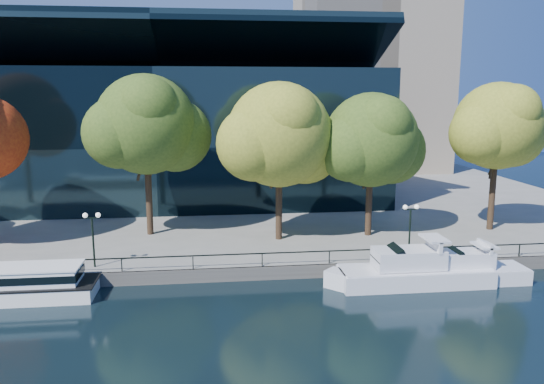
{
  "coord_description": "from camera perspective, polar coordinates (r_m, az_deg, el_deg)",
  "views": [
    {
      "loc": [
        1.37,
        -33.64,
        13.46
      ],
      "look_at": [
        6.29,
        8.0,
        5.59
      ],
      "focal_mm": 35.0,
      "sensor_mm": 36.0,
      "label": 1
    }
  ],
  "objects": [
    {
      "name": "lamp_2",
      "position": [
        42.15,
        14.66,
        -2.72
      ],
      "size": [
        1.26,
        0.36,
        4.03
      ],
      "color": "black",
      "rests_on": "promenade"
    },
    {
      "name": "tree_5",
      "position": [
        51.98,
        23.26,
        6.35
      ],
      "size": [
        9.76,
        8.01,
        13.44
      ],
      "color": "black",
      "rests_on": "promenade"
    },
    {
      "name": "railing",
      "position": [
        38.67,
        -8.51,
        -6.83
      ],
      "size": [
        88.2,
        0.08,
        0.99
      ],
      "color": "black",
      "rests_on": "promenade"
    },
    {
      "name": "promenade",
      "position": [
        71.22,
        -7.72,
        0.04
      ],
      "size": [
        90.0,
        67.08,
        1.0
      ],
      "color": "slate",
      "rests_on": "ground"
    },
    {
      "name": "tree_2",
      "position": [
        47.27,
        -13.21,
        6.86
      ],
      "size": [
        10.84,
        8.89,
        14.11
      ],
      "color": "black",
      "rests_on": "promenade"
    },
    {
      "name": "tree_4",
      "position": [
        46.7,
        10.82,
        5.3
      ],
      "size": [
        10.19,
        8.35,
        12.53
      ],
      "color": "black",
      "rests_on": "promenade"
    },
    {
      "name": "cruiser_near",
      "position": [
        39.09,
        14.48,
        -8.19
      ],
      "size": [
        11.94,
        3.08,
        3.46
      ],
      "color": "silver",
      "rests_on": "ground"
    },
    {
      "name": "ground",
      "position": [
        36.26,
        -8.58,
        -11.29
      ],
      "size": [
        160.0,
        160.0,
        0.0
      ],
      "primitive_type": "plane",
      "color": "black",
      "rests_on": "ground"
    },
    {
      "name": "tree_3",
      "position": [
        44.51,
        1.01,
        5.94
      ],
      "size": [
        11.02,
        9.03,
        13.42
      ],
      "color": "black",
      "rests_on": "promenade"
    },
    {
      "name": "convention_building",
      "position": [
        65.83,
        -11.46,
        6.1
      ],
      "size": [
        50.0,
        24.57,
        21.43
      ],
      "color": "black",
      "rests_on": "ground"
    },
    {
      "name": "cruiser_far",
      "position": [
        40.87,
        20.04,
        -7.86
      ],
      "size": [
        9.16,
        2.54,
        2.99
      ],
      "color": "silver",
      "rests_on": "ground"
    },
    {
      "name": "lamp_1",
      "position": [
        40.21,
        -18.76,
        -3.59
      ],
      "size": [
        1.26,
        0.36,
        4.03
      ],
      "color": "black",
      "rests_on": "promenade"
    }
  ]
}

